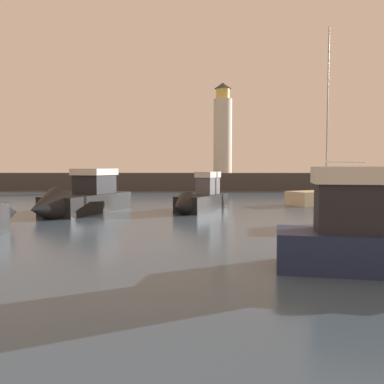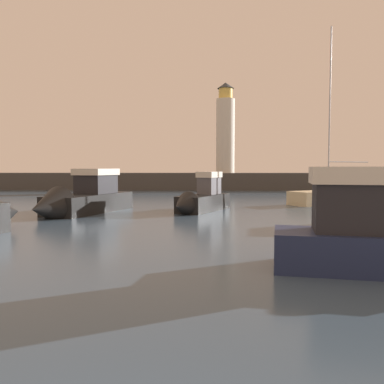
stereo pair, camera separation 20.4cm
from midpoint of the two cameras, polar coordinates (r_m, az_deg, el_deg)
The scene contains 7 objects.
ground_plane at distance 28.59m, azimuth -0.03°, elevation -2.59°, with size 220.00×220.00×0.00m, color #384C60.
breakwater at distance 54.76m, azimuth 0.80°, elevation 1.56°, with size 87.76×4.41×2.35m, color #423F3D.
lighthouse at distance 55.06m, azimuth 4.96°, elevation 8.87°, with size 2.54×2.54×12.35m.
motorboat_2 at distance 26.93m, azimuth -15.81°, elevation -1.08°, with size 5.39×9.26×3.53m.
motorboat_3 at distance 27.27m, azimuth 1.33°, elevation -1.12°, with size 4.46×6.58×3.01m.
sailboat_moored at distance 35.49m, azimuth 20.19°, elevation -0.59°, with size 8.68×6.20×14.60m.
mooring_buoy at distance 21.12m, azimuth 23.04°, elevation -4.01°, with size 0.74×0.74×0.74m, color #EA5919.
Camera 2 is at (0.96, -2.10, 3.03)m, focal length 36.84 mm.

